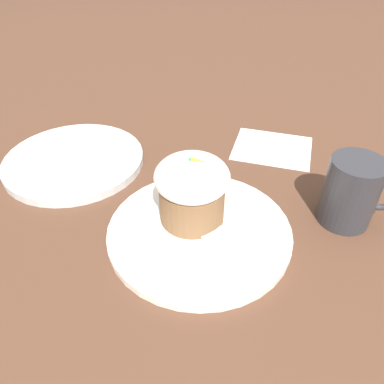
# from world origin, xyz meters

# --- Properties ---
(ground_plane) EXTENTS (4.00, 4.00, 0.00)m
(ground_plane) POSITION_xyz_m (0.00, 0.00, 0.00)
(ground_plane) COLOR #513323
(dessert_plate) EXTENTS (0.26, 0.26, 0.01)m
(dessert_plate) POSITION_xyz_m (0.00, 0.00, 0.01)
(dessert_plate) COLOR white
(dessert_plate) RESTS_ON ground_plane
(carrot_cake) EXTENTS (0.10, 0.10, 0.10)m
(carrot_cake) POSITION_xyz_m (-0.02, 0.02, 0.06)
(carrot_cake) COLOR brown
(carrot_cake) RESTS_ON dessert_plate
(spoon) EXTENTS (0.12, 0.08, 0.01)m
(spoon) POSITION_xyz_m (0.03, -0.01, 0.01)
(spoon) COLOR #B7B7BC
(spoon) RESTS_ON dessert_plate
(coffee_cup) EXTENTS (0.11, 0.08, 0.10)m
(coffee_cup) POSITION_xyz_m (0.21, 0.08, 0.05)
(coffee_cup) COLOR #2D2D33
(coffee_cup) RESTS_ON ground_plane
(side_plate) EXTENTS (0.25, 0.25, 0.01)m
(side_plate) POSITION_xyz_m (-0.26, 0.13, 0.01)
(side_plate) COLOR silver
(side_plate) RESTS_ON ground_plane
(paper_napkin) EXTENTS (0.15, 0.13, 0.00)m
(paper_napkin) POSITION_xyz_m (0.09, 0.26, 0.00)
(paper_napkin) COLOR white
(paper_napkin) RESTS_ON ground_plane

